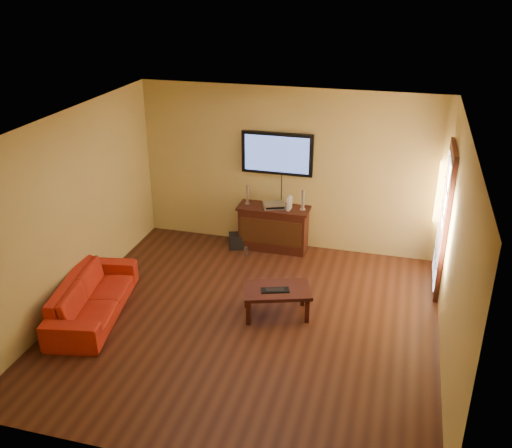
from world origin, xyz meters
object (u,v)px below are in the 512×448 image
at_px(coffee_table, 277,293).
at_px(sofa, 92,291).
at_px(television, 277,154).
at_px(av_receiver, 274,205).
at_px(subwoofer, 236,241).
at_px(media_console, 273,228).
at_px(keyboard, 275,290).
at_px(bottle, 246,251).
at_px(speaker_right, 303,201).
at_px(game_console, 289,203).
at_px(speaker_left, 247,195).

relative_size(coffee_table, sofa, 0.55).
bearing_deg(television, coffee_table, -76.37).
xyz_separation_m(av_receiver, subwoofer, (-0.62, -0.12, -0.67)).
xyz_separation_m(media_console, keyboard, (0.51, -2.03, 0.04)).
height_order(media_console, subwoofer, media_console).
distance_m(television, keyboard, 2.57).
relative_size(bottle, keyboard, 0.45).
bearing_deg(bottle, speaker_right, 26.41).
relative_size(subwoofer, bottle, 1.35).
bearing_deg(sofa, coffee_table, -85.88).
distance_m(speaker_right, game_console, 0.22).
bearing_deg(game_console, speaker_right, 19.77).
bearing_deg(speaker_left, game_console, -4.65).
xyz_separation_m(sofa, keyboard, (2.42, 0.59, 0.05)).
height_order(coffee_table, keyboard, keyboard).
relative_size(game_console, bottle, 1.23).
distance_m(sofa, game_console, 3.42).
relative_size(coffee_table, speaker_right, 3.09).
relative_size(media_console, speaker_left, 3.70).
bearing_deg(bottle, television, 58.11).
bearing_deg(subwoofer, keyboard, -78.84).
relative_size(media_console, television, 1.01).
relative_size(speaker_right, av_receiver, 0.94).
height_order(sofa, game_console, game_console).
relative_size(television, speaker_left, 3.67).
bearing_deg(media_console, game_console, -5.21).
bearing_deg(media_console, av_receiver, -51.01).
bearing_deg(bottle, sofa, -124.76).
distance_m(sofa, subwoofer, 2.81).
relative_size(speaker_left, subwoofer, 1.31).
height_order(sofa, keyboard, sofa).
bearing_deg(sofa, speaker_right, -52.89).
relative_size(sofa, speaker_right, 5.63).
relative_size(speaker_left, bottle, 1.78).
bearing_deg(speaker_right, keyboard, -89.18).
bearing_deg(speaker_right, media_console, -177.29).
bearing_deg(subwoofer, television, 8.26).
xyz_separation_m(sofa, subwoofer, (1.29, 2.48, -0.25)).
bearing_deg(bottle, keyboard, -61.73).
bearing_deg(av_receiver, keyboard, -98.27).
bearing_deg(coffee_table, keyboard, -103.02).
bearing_deg(television, subwoofer, -152.15).
relative_size(speaker_right, bottle, 1.85).
bearing_deg(game_console, sofa, -122.69).
relative_size(television, keyboard, 2.91).
distance_m(television, bottle, 1.69).
relative_size(television, av_receiver, 3.33).
height_order(speaker_right, bottle, speaker_right).
bearing_deg(av_receiver, bottle, -156.30).
distance_m(television, subwoofer, 1.65).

